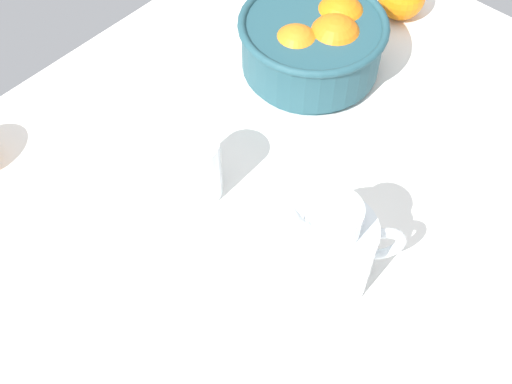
# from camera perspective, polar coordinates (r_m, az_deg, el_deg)

# --- Properties ---
(ground_plane) EXTENTS (1.25, 0.85, 0.03)m
(ground_plane) POSITION_cam_1_polar(r_m,az_deg,el_deg) (0.83, -2.38, -4.27)
(ground_plane) COLOR white
(fruit_bowl) EXTENTS (0.22, 0.22, 0.11)m
(fruit_bowl) POSITION_cam_1_polar(r_m,az_deg,el_deg) (0.98, 5.28, 13.24)
(fruit_bowl) COLOR #234C56
(fruit_bowl) RESTS_ON ground_plane
(juice_pitcher) EXTENTS (0.12, 0.12, 0.15)m
(juice_pitcher) POSITION_cam_1_polar(r_m,az_deg,el_deg) (0.74, 6.52, -5.43)
(juice_pitcher) COLOR white
(juice_pitcher) RESTS_ON ground_plane
(juice_glass) EXTENTS (0.07, 0.07, 0.10)m
(juice_glass) POSITION_cam_1_polar(r_m,az_deg,el_deg) (0.82, -5.42, 1.89)
(juice_glass) COLOR white
(juice_glass) RESTS_ON ground_plane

